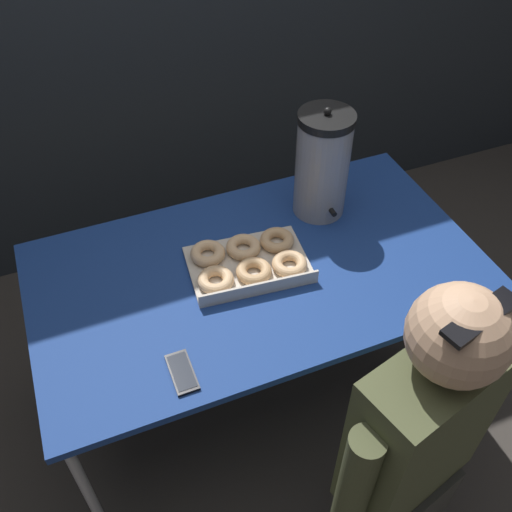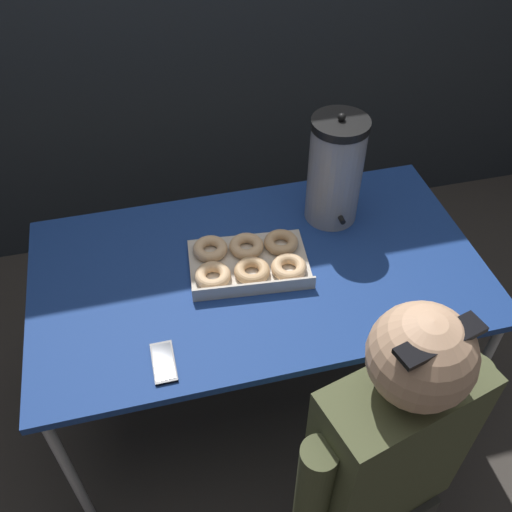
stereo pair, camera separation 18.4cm
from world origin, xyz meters
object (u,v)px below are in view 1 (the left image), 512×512
Objects in this scene: coffee_urn at (322,165)px; cell_phone at (182,372)px; donut_box at (248,262)px; person_seated at (409,456)px.

coffee_urn is 2.97× the size of cell_phone.
cell_phone is (-0.32, -0.32, -0.02)m from donut_box.
coffee_urn is at bearing 36.95° from cell_phone.
person_seated is at bearing -38.54° from cell_phone.
donut_box is 1.00× the size of coffee_urn.
cell_phone is (-0.67, -0.50, -0.19)m from coffee_urn.
person_seated is (-0.16, -0.91, -0.31)m from coffee_urn.
coffee_urn reaches higher than cell_phone.
person_seated reaches higher than cell_phone.
donut_box is at bearing -90.42° from person_seated.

